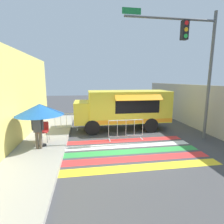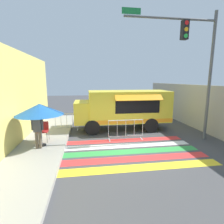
% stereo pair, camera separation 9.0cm
% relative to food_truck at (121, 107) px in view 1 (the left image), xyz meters
% --- Properties ---
extents(ground_plane, '(60.00, 60.00, 0.00)m').
position_rel_food_truck_xyz_m(ground_plane, '(-0.27, -3.49, -1.50)').
color(ground_plane, '#424244').
extents(sidewalk_left, '(4.40, 16.00, 0.16)m').
position_rel_food_truck_xyz_m(sidewalk_left, '(-5.55, -3.49, -1.42)').
color(sidewalk_left, '#99968E').
rests_on(sidewalk_left, ground_plane).
extents(building_left_facade, '(0.25, 16.00, 4.77)m').
position_rel_food_truck_xyz_m(building_left_facade, '(-5.76, -3.49, 0.88)').
color(building_left_facade, '#E5D166').
rests_on(building_left_facade, ground_plane).
extents(concrete_wall_right, '(0.20, 16.00, 2.95)m').
position_rel_food_truck_xyz_m(concrete_wall_right, '(5.14, -0.49, -0.02)').
color(concrete_wall_right, '#A39E93').
rests_on(concrete_wall_right, ground_plane).
extents(crosswalk_painted, '(6.40, 3.60, 0.01)m').
position_rel_food_truck_xyz_m(crosswalk_painted, '(-0.27, -3.75, -1.49)').
color(crosswalk_painted, yellow).
rests_on(crosswalk_painted, ground_plane).
extents(food_truck, '(6.11, 2.65, 2.57)m').
position_rel_food_truck_xyz_m(food_truck, '(0.00, 0.00, 0.00)').
color(food_truck, yellow).
rests_on(food_truck, ground_plane).
extents(traffic_signal_pole, '(4.88, 0.29, 6.67)m').
position_rel_food_truck_xyz_m(traffic_signal_pole, '(3.29, -2.62, 3.03)').
color(traffic_signal_pole, '#515456').
rests_on(traffic_signal_pole, ground_plane).
extents(patio_umbrella, '(2.17, 2.17, 2.04)m').
position_rel_food_truck_xyz_m(patio_umbrella, '(-4.44, -2.81, 0.43)').
color(patio_umbrella, black).
rests_on(patio_umbrella, sidewalk_left).
extents(folding_chair, '(0.48, 0.48, 0.99)m').
position_rel_food_truck_xyz_m(folding_chair, '(-4.52, -2.07, -0.73)').
color(folding_chair, '#4C4C51').
rests_on(folding_chair, sidewalk_left).
extents(vendor_person, '(0.53, 0.23, 1.70)m').
position_rel_food_truck_xyz_m(vendor_person, '(-4.51, -3.13, -0.36)').
color(vendor_person, brown).
rests_on(vendor_person, sidewalk_left).
extents(barricade_front, '(1.95, 0.44, 1.13)m').
position_rel_food_truck_xyz_m(barricade_front, '(-0.18, -2.10, -0.94)').
color(barricade_front, '#B7BABF').
rests_on(barricade_front, ground_plane).
extents(barricade_side, '(1.48, 0.44, 1.13)m').
position_rel_food_truck_xyz_m(barricade_side, '(-3.60, 0.25, -0.95)').
color(barricade_side, '#B7BABF').
rests_on(barricade_side, ground_plane).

